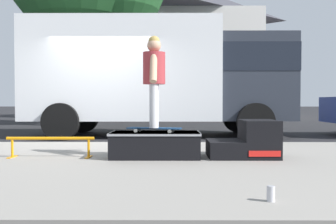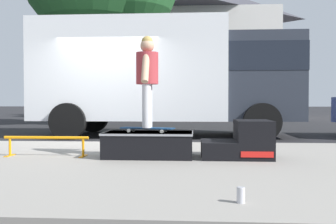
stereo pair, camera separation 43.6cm
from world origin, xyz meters
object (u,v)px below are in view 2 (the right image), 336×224
at_px(grind_rail, 46,142).
at_px(skater_kid, 147,74).
at_px(skateboard, 147,128).
at_px(skate_box, 149,144).
at_px(kicker_ramp, 242,142).
at_px(box_truck, 168,73).
at_px(soda_can, 241,195).

height_order(grind_rail, skater_kid, skater_kid).
relative_size(grind_rail, skateboard, 1.58).
distance_m(skate_box, kicker_ramp, 1.35).
height_order(kicker_ramp, box_truck, box_truck).
bearing_deg(skate_box, skater_kid, -104.08).
bearing_deg(skate_box, skateboard, -104.08).
xyz_separation_m(skater_kid, box_truck, (-0.04, 4.82, 0.37)).
xyz_separation_m(skate_box, skateboard, (-0.01, -0.05, 0.23)).
xyz_separation_m(skate_box, kicker_ramp, (1.35, -0.00, 0.03)).
distance_m(kicker_ramp, skater_kid, 1.68).
distance_m(skate_box, box_truck, 4.96).
xyz_separation_m(skate_box, skater_kid, (-0.01, -0.05, 1.01)).
bearing_deg(grind_rail, kicker_ramp, 0.61).
xyz_separation_m(kicker_ramp, skateboard, (-1.37, -0.05, 0.20)).
relative_size(grind_rail, skater_kid, 0.96).
height_order(skater_kid, soda_can, skater_kid).
bearing_deg(soda_can, box_truck, 98.50).
distance_m(grind_rail, skater_kid, 1.80).
height_order(skate_box, kicker_ramp, kicker_ramp).
bearing_deg(kicker_ramp, soda_can, -97.56).
xyz_separation_m(grind_rail, skateboard, (1.51, -0.02, 0.20)).
distance_m(kicker_ramp, box_truck, 5.15).
xyz_separation_m(skater_kid, soda_can, (1.04, -2.40, -1.14)).
relative_size(skate_box, grind_rail, 1.01).
relative_size(kicker_ramp, skater_kid, 0.75).
xyz_separation_m(kicker_ramp, box_truck, (-1.40, 4.76, 1.36)).
bearing_deg(box_truck, skater_kid, -89.56).
relative_size(skater_kid, soda_can, 10.45).
bearing_deg(grind_rail, skate_box, 1.16).
height_order(kicker_ramp, skater_kid, skater_kid).
bearing_deg(grind_rail, soda_can, -43.53).
relative_size(kicker_ramp, grind_rail, 0.78).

